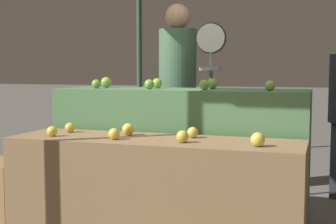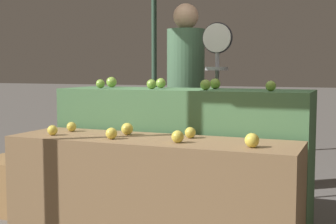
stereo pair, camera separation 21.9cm
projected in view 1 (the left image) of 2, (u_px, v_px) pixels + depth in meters
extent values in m
cylinder|color=#33513D|center=(139.00, 64.00, 6.28)|extent=(0.07, 0.07, 2.55)
cube|color=olive|center=(154.00, 195.00, 3.09)|extent=(1.93, 0.55, 0.76)
cube|color=#4C7A4C|center=(180.00, 157.00, 3.65)|extent=(1.93, 0.55, 1.06)
sphere|color=yellow|center=(52.00, 131.00, 3.16)|extent=(0.07, 0.07, 0.07)
sphere|color=yellow|center=(114.00, 134.00, 3.02)|extent=(0.08, 0.08, 0.08)
sphere|color=gold|center=(182.00, 136.00, 2.89)|extent=(0.08, 0.08, 0.08)
sphere|color=yellow|center=(258.00, 139.00, 2.74)|extent=(0.08, 0.08, 0.08)
sphere|color=gold|center=(70.00, 128.00, 3.36)|extent=(0.07, 0.07, 0.07)
sphere|color=yellow|center=(128.00, 129.00, 3.22)|extent=(0.08, 0.08, 0.08)
sphere|color=gold|center=(193.00, 132.00, 3.09)|extent=(0.07, 0.07, 0.07)
sphere|color=#7AA338|center=(96.00, 84.00, 3.71)|extent=(0.07, 0.07, 0.07)
sphere|color=#7AA338|center=(149.00, 84.00, 3.56)|extent=(0.08, 0.08, 0.08)
sphere|color=#84AD3D|center=(204.00, 85.00, 3.42)|extent=(0.08, 0.08, 0.08)
sphere|color=#84AD3D|center=(270.00, 86.00, 3.28)|extent=(0.07, 0.07, 0.07)
sphere|color=#84AD3D|center=(106.00, 82.00, 3.90)|extent=(0.09, 0.09, 0.09)
sphere|color=#84AD3D|center=(157.00, 83.00, 3.76)|extent=(0.08, 0.08, 0.08)
sphere|color=#7AA338|center=(212.00, 84.00, 3.61)|extent=(0.08, 0.08, 0.08)
cylinder|color=#99999E|center=(211.00, 121.00, 4.13)|extent=(0.04, 0.04, 1.51)
cylinder|color=black|center=(211.00, 38.00, 4.06)|extent=(0.27, 0.01, 0.27)
cylinder|color=silver|center=(211.00, 38.00, 4.05)|extent=(0.25, 0.02, 0.25)
cylinder|color=#99999E|center=(211.00, 61.00, 4.07)|extent=(0.01, 0.01, 0.14)
cylinder|color=#99999E|center=(211.00, 69.00, 4.07)|extent=(0.20, 0.20, 0.03)
cube|color=#2D2D38|center=(178.00, 151.00, 4.53)|extent=(0.31, 0.27, 0.85)
cylinder|color=#476B4C|center=(178.00, 68.00, 4.46)|extent=(0.49, 0.49, 0.74)
sphere|color=tan|center=(178.00, 16.00, 4.41)|extent=(0.24, 0.24, 0.24)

